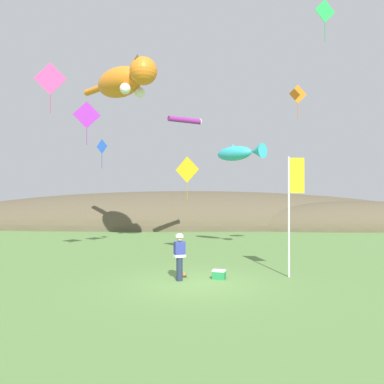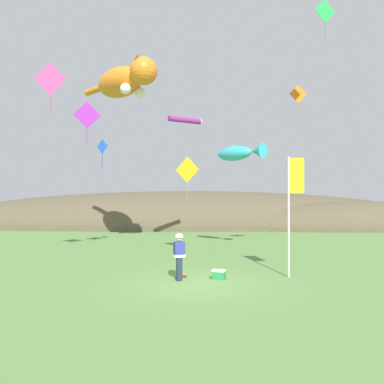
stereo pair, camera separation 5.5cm
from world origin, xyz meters
name	(u,v)px [view 2 (the right image)]	position (x,y,z in m)	size (l,w,h in m)	color
ground_plane	(193,283)	(0.00, 0.00, 0.00)	(120.00, 120.00, 0.00)	#5B8442
distant_hill_ridge	(216,226)	(2.76, 25.84, 0.00)	(59.11, 14.35, 7.51)	brown
festival_attendant	(179,255)	(-0.52, 0.42, 0.95)	(0.49, 0.40, 1.77)	#232D47
kite_spool	(184,275)	(-0.33, 1.02, 0.10)	(0.15, 0.20, 0.20)	olive
picnic_cooler	(219,275)	(1.00, 0.66, 0.18)	(0.57, 0.48, 0.36)	#268C4C
festival_banner_pole	(292,198)	(3.95, 1.02, 3.13)	(0.66, 0.08, 4.78)	silver
kite_giant_cat	(125,81)	(-4.11, 9.30, 10.33)	(5.44, 5.32, 2.14)	orange
kite_fish_windsock	(239,153)	(2.92, 8.86, 5.84)	(3.02, 3.05, 1.04)	#33B2CC
kite_tube_streamer	(186,120)	(-0.36, 11.29, 8.31)	(2.32, 1.50, 0.44)	#8C268C
kite_diamond_gold	(187,170)	(-0.23, 6.18, 4.60)	(1.25, 0.70, 2.31)	yellow
kite_diamond_pink	(50,79)	(-6.62, 3.69, 8.68)	(1.50, 0.17, 2.40)	#E53F8C
kite_diamond_green	(325,11)	(6.18, 3.44, 11.80)	(1.05, 0.30, 1.99)	green
kite_diamond_orange	(298,94)	(5.92, 6.85, 8.85)	(1.04, 0.20, 1.95)	orange
kite_diamond_blue	(102,147)	(-5.39, 8.88, 6.19)	(0.76, 0.50, 1.80)	blue
kite_diamond_violet	(87,115)	(-5.62, 6.29, 7.55)	(1.42, 0.37, 2.36)	purple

